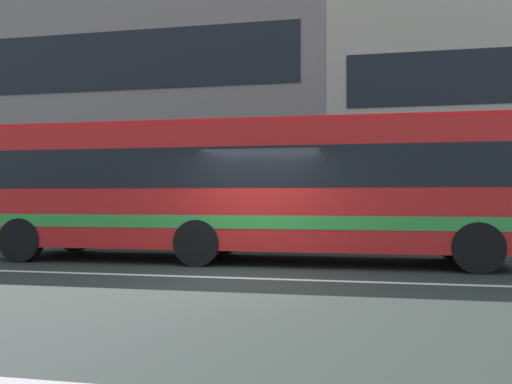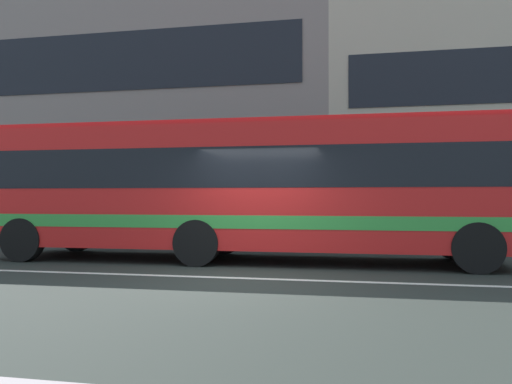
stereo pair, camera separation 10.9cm
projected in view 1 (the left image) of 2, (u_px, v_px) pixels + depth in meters
ground_plane at (244, 278)px, 9.19m from camera, size 160.00×160.00×0.00m
lane_centre_line at (244, 278)px, 9.19m from camera, size 60.00×0.16×0.01m
apartment_block_left at (81, 105)px, 25.89m from camera, size 25.40×8.22×12.42m
transit_bus at (242, 185)px, 11.83m from camera, size 11.87×2.73×3.18m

